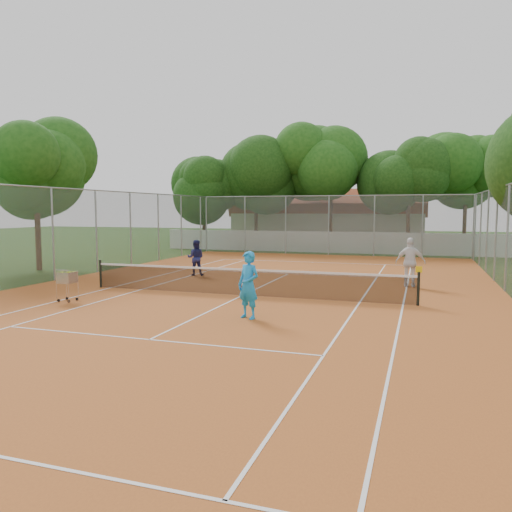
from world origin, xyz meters
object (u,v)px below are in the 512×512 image
(player_near, at_px, (248,285))
(ball_hopper, at_px, (67,285))
(tennis_net, at_px, (243,282))
(player_far_left, at_px, (196,258))
(player_far_right, at_px, (410,262))
(clubhouse, at_px, (330,219))

(player_near, relative_size, ball_hopper, 1.73)
(tennis_net, xyz_separation_m, ball_hopper, (-5.12, -2.93, 0.06))
(player_near, bearing_deg, player_far_left, 146.05)
(player_near, distance_m, player_far_right, 8.58)
(player_far_left, distance_m, player_far_right, 9.55)
(tennis_net, relative_size, clubhouse, 0.72)
(ball_hopper, bearing_deg, player_far_left, 72.60)
(tennis_net, distance_m, ball_hopper, 5.90)
(tennis_net, height_order, player_far_right, player_far_right)
(player_near, bearing_deg, player_far_right, 82.94)
(clubhouse, height_order, player_far_right, clubhouse)
(player_near, distance_m, player_far_left, 9.59)
(ball_hopper, bearing_deg, player_near, -12.99)
(clubhouse, bearing_deg, player_near, -83.96)
(player_far_left, relative_size, ball_hopper, 1.51)
(player_near, bearing_deg, tennis_net, 134.44)
(clubhouse, bearing_deg, player_far_right, -73.08)
(tennis_net, bearing_deg, player_far_left, 131.34)
(player_far_left, distance_m, ball_hopper, 7.51)
(player_far_right, xyz_separation_m, ball_hopper, (-10.71, -6.97, -0.43))
(ball_hopper, bearing_deg, player_far_right, 24.68)
(player_near, xyz_separation_m, ball_hopper, (-6.55, 0.53, -0.40))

